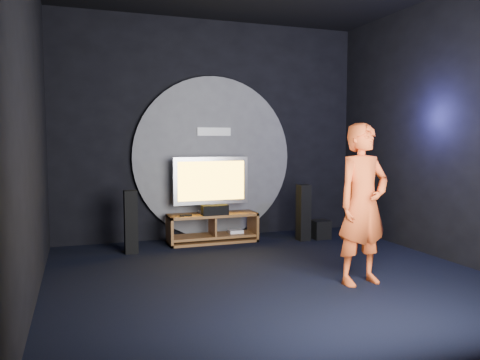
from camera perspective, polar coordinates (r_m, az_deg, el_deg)
name	(u,v)px	position (r m, az deg, el deg)	size (l,w,h in m)	color
floor	(272,278)	(5.52, 3.90, -11.82)	(5.00, 5.00, 0.00)	black
back_wall	(212,130)	(7.65, -3.41, 6.11)	(5.00, 0.04, 3.50)	black
front_wall	(432,113)	(3.15, 22.36, 7.55)	(5.00, 0.04, 3.50)	black
left_wall	(29,123)	(4.88, -24.28, 6.40)	(0.04, 5.00, 3.50)	black
right_wall	(450,127)	(6.68, 24.26, 5.88)	(0.04, 5.00, 3.50)	black
wall_disc_panel	(213,158)	(7.60, -3.28, 2.74)	(2.60, 0.11, 2.60)	#515156
media_console	(213,230)	(7.31, -3.32, -6.08)	(1.38, 0.45, 0.45)	#975D2E
tv	(211,182)	(7.27, -3.55, -0.30)	(1.19, 0.22, 0.88)	#B1B1B9
center_speaker	(215,210)	(7.12, -3.07, -3.68)	(0.40, 0.15, 0.15)	black
remote	(186,216)	(7.04, -6.63, -4.33)	(0.18, 0.05, 0.02)	black
tower_speaker_left	(131,222)	(6.75, -13.17, -4.99)	(0.18, 0.20, 0.89)	black
tower_speaker_right	(303,213)	(7.47, 7.74, -3.95)	(0.18, 0.20, 0.89)	black
subwoofer	(320,229)	(7.68, 9.75, -5.96)	(0.27, 0.27, 0.30)	black
player	(363,204)	(5.30, 14.74, -2.86)	(0.65, 0.42, 1.77)	#CD491C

